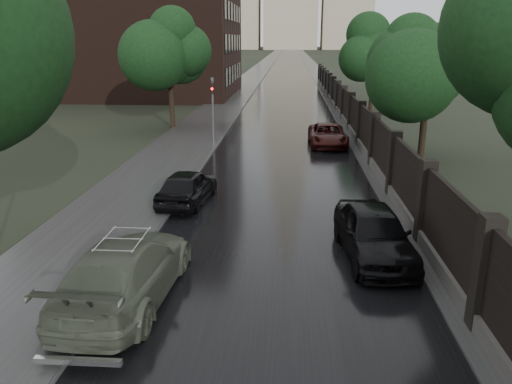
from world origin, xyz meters
The scene contains 13 objects.
road centered at (0.00, 190.00, 0.01)m, with size 8.00×420.00×0.02m, color black.
sidewalk_left centered at (-6.00, 190.00, 0.08)m, with size 4.00×420.00×0.16m, color #2D2D2D.
verge_right centered at (5.50, 190.00, 0.04)m, with size 3.00×420.00×0.08m, color #2D2D2D.
fence_right centered at (4.60, 32.01, 1.01)m, with size 0.45×75.72×2.70m.
tree_left_far centered at (-8.00, 30.00, 5.24)m, with size 4.25×4.25×7.39m.
tree_right_b centered at (7.50, 22.00, 4.95)m, with size 4.08×4.08×7.01m.
tree_right_c centered at (7.50, 40.00, 4.95)m, with size 4.08×4.08×7.01m.
traffic_light centered at (-4.30, 24.99, 2.40)m, with size 0.16×0.32×4.00m.
brick_building centered at (-18.00, 52.00, 10.00)m, with size 24.00×18.00×20.00m, color black.
volga_sedan centered at (-3.60, 5.79, 0.79)m, with size 2.22×5.46×1.58m, color #4F5645.
hatchback_left centered at (-3.60, 13.43, 0.69)m, with size 1.62×4.02×1.37m, color black.
car_right_near centered at (2.87, 8.76, 0.78)m, with size 1.83×4.55×1.55m, color black.
car_right_far centered at (2.65, 24.86, 0.65)m, with size 2.17×4.70×1.31m, color black.
Camera 1 is at (0.32, -5.04, 6.22)m, focal length 35.00 mm.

